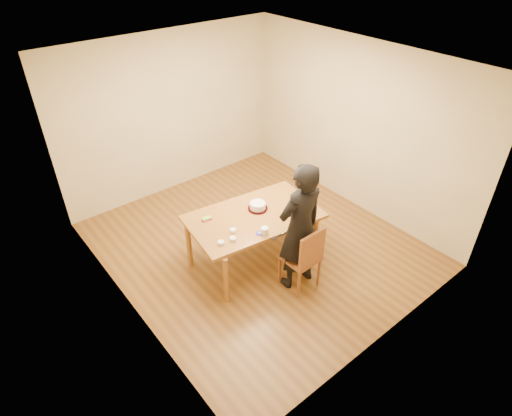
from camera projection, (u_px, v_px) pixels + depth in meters
room_shell at (241, 156)px, 5.90m from camera, size 4.00×4.50×2.70m
dining_table at (254, 217)px, 5.79m from camera, size 1.89×1.27×0.04m
dining_chair at (300, 257)px, 5.54m from camera, size 0.44×0.44×0.04m
cake_plate at (258, 208)px, 5.90m from camera, size 0.27×0.27×0.02m
cake at (258, 206)px, 5.87m from camera, size 0.22×0.22×0.07m
frosting_dome at (258, 203)px, 5.84m from camera, size 0.22×0.22×0.03m
frosting_tub at (265, 231)px, 5.43m from camera, size 0.10×0.10×0.09m
frosting_lid at (259, 233)px, 5.45m from camera, size 0.10×0.10×0.01m
frosting_dollop at (259, 233)px, 5.44m from camera, size 0.04×0.04×0.02m
ramekin_green at (233, 239)px, 5.33m from camera, size 0.08×0.08×0.04m
ramekin_yellow at (233, 230)px, 5.47m from camera, size 0.08×0.08×0.04m
ramekin_multi at (221, 243)px, 5.27m from camera, size 0.08×0.08×0.04m
candy_box_pink at (207, 219)px, 5.69m from camera, size 0.13×0.07×0.02m
candy_box_green at (207, 218)px, 5.68m from camera, size 0.13×0.08×0.02m
spatula at (277, 237)px, 5.39m from camera, size 0.17×0.03×0.01m
person at (300, 228)px, 5.31m from camera, size 0.69×0.48×1.80m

